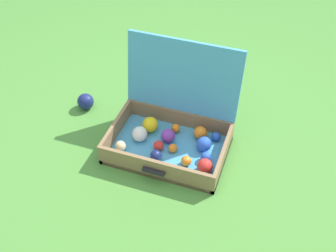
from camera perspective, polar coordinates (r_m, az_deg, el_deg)
ground_plane at (r=2.08m, az=-0.50°, el=-4.93°), size 16.00×16.00×0.00m
open_suitcase at (r=2.09m, az=0.65°, el=-0.29°), size 0.58×0.48×0.50m
stray_ball_on_grass at (r=2.39m, az=-11.12°, el=3.28°), size 0.09×0.09×0.09m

